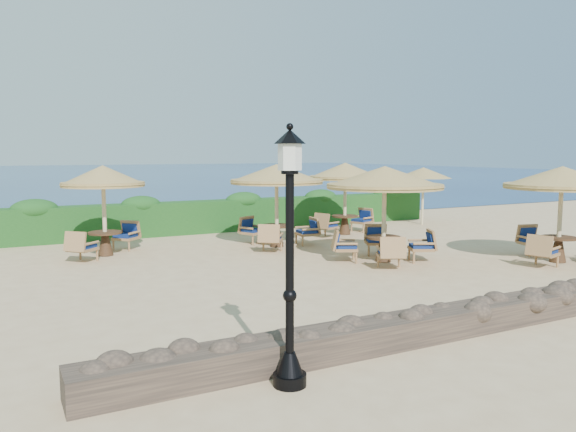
{
  "coord_description": "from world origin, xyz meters",
  "views": [
    {
      "loc": [
        -8.06,
        -13.02,
        3.02
      ],
      "look_at": [
        -1.05,
        0.45,
        1.3
      ],
      "focal_mm": 35.0,
      "sensor_mm": 36.0,
      "label": 1
    }
  ],
  "objects_px": {
    "cafe_set_3": "(277,186)",
    "cafe_set_0": "(384,193)",
    "lamp_post": "(290,269)",
    "cafe_set_4": "(345,181)",
    "extra_parasol": "(423,173)",
    "cafe_set_2": "(103,190)",
    "cafe_set_1": "(561,191)"
  },
  "relations": [
    {
      "from": "cafe_set_1",
      "to": "cafe_set_0",
      "type": "bearing_deg",
      "value": 151.74
    },
    {
      "from": "lamp_post",
      "to": "extra_parasol",
      "type": "height_order",
      "value": "lamp_post"
    },
    {
      "from": "cafe_set_4",
      "to": "cafe_set_1",
      "type": "bearing_deg",
      "value": -72.03
    },
    {
      "from": "cafe_set_3",
      "to": "extra_parasol",
      "type": "bearing_deg",
      "value": 15.51
    },
    {
      "from": "cafe_set_1",
      "to": "cafe_set_2",
      "type": "relative_size",
      "value": 1.16
    },
    {
      "from": "cafe_set_0",
      "to": "lamp_post",
      "type": "bearing_deg",
      "value": -134.95
    },
    {
      "from": "lamp_post",
      "to": "cafe_set_4",
      "type": "relative_size",
      "value": 1.15
    },
    {
      "from": "cafe_set_1",
      "to": "cafe_set_4",
      "type": "xyz_separation_m",
      "value": [
        -2.33,
        7.18,
        0.02
      ]
    },
    {
      "from": "lamp_post",
      "to": "extra_parasol",
      "type": "bearing_deg",
      "value": 43.6
    },
    {
      "from": "extra_parasol",
      "to": "cafe_set_0",
      "type": "relative_size",
      "value": 0.75
    },
    {
      "from": "cafe_set_2",
      "to": "cafe_set_4",
      "type": "bearing_deg",
      "value": 2.46
    },
    {
      "from": "extra_parasol",
      "to": "cafe_set_2",
      "type": "height_order",
      "value": "cafe_set_2"
    },
    {
      "from": "lamp_post",
      "to": "cafe_set_3",
      "type": "distance_m",
      "value": 10.86
    },
    {
      "from": "cafe_set_2",
      "to": "cafe_set_4",
      "type": "height_order",
      "value": "same"
    },
    {
      "from": "lamp_post",
      "to": "cafe_set_2",
      "type": "xyz_separation_m",
      "value": [
        -0.51,
        10.72,
        0.37
      ]
    },
    {
      "from": "cafe_set_1",
      "to": "cafe_set_2",
      "type": "height_order",
      "value": "same"
    },
    {
      "from": "cafe_set_0",
      "to": "cafe_set_1",
      "type": "height_order",
      "value": "same"
    },
    {
      "from": "cafe_set_1",
      "to": "cafe_set_2",
      "type": "bearing_deg",
      "value": 148.13
    },
    {
      "from": "cafe_set_2",
      "to": "cafe_set_4",
      "type": "relative_size",
      "value": 0.92
    },
    {
      "from": "cafe_set_0",
      "to": "cafe_set_2",
      "type": "distance_m",
      "value": 8.08
    },
    {
      "from": "lamp_post",
      "to": "cafe_set_3",
      "type": "relative_size",
      "value": 1.1
    },
    {
      "from": "lamp_post",
      "to": "cafe_set_1",
      "type": "distance_m",
      "value": 11.16
    },
    {
      "from": "cafe_set_0",
      "to": "cafe_set_2",
      "type": "relative_size",
      "value": 1.22
    },
    {
      "from": "cafe_set_1",
      "to": "cafe_set_3",
      "type": "relative_size",
      "value": 1.03
    },
    {
      "from": "cafe_set_0",
      "to": "cafe_set_4",
      "type": "bearing_deg",
      "value": 68.5
    },
    {
      "from": "cafe_set_0",
      "to": "cafe_set_2",
      "type": "height_order",
      "value": "same"
    },
    {
      "from": "extra_parasol",
      "to": "cafe_set_4",
      "type": "bearing_deg",
      "value": -168.54
    },
    {
      "from": "cafe_set_3",
      "to": "cafe_set_0",
      "type": "bearing_deg",
      "value": -67.02
    },
    {
      "from": "extra_parasol",
      "to": "cafe_set_2",
      "type": "relative_size",
      "value": 0.91
    },
    {
      "from": "lamp_post",
      "to": "cafe_set_3",
      "type": "bearing_deg",
      "value": 64.56
    },
    {
      "from": "cafe_set_2",
      "to": "extra_parasol",
      "type": "bearing_deg",
      "value": 5.58
    },
    {
      "from": "lamp_post",
      "to": "cafe_set_4",
      "type": "xyz_separation_m",
      "value": [
        8.11,
        11.09,
        0.44
      ]
    }
  ]
}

